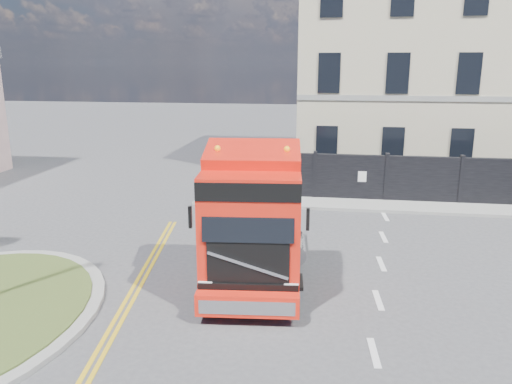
# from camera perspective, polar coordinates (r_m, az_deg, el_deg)

# --- Properties ---
(ground) EXTENTS (120.00, 120.00, 0.00)m
(ground) POSITION_cam_1_polar(r_m,az_deg,el_deg) (13.51, 0.86, -10.67)
(ground) COLOR #424244
(ground) RESTS_ON ground
(hoarding_fence) EXTENTS (18.80, 0.25, 2.00)m
(hoarding_fence) POSITION_cam_1_polar(r_m,az_deg,el_deg) (22.19, 21.19, 1.18)
(hoarding_fence) COLOR black
(hoarding_fence) RESTS_ON ground
(georgian_building) EXTENTS (12.30, 10.30, 12.80)m
(georgian_building) POSITION_cam_1_polar(r_m,az_deg,el_deg) (28.94, 17.81, 13.91)
(georgian_building) COLOR #C1B399
(georgian_building) RESTS_ON ground
(pavement_far) EXTENTS (20.00, 1.60, 0.12)m
(pavement_far) POSITION_cam_1_polar(r_m,az_deg,el_deg) (21.45, 20.02, -1.75)
(pavement_far) COLOR gray
(pavement_far) RESTS_ON ground
(truck) EXTENTS (2.87, 6.41, 3.73)m
(truck) POSITION_cam_1_polar(r_m,az_deg,el_deg) (12.90, -0.33, -3.90)
(truck) COLOR black
(truck) RESTS_ON ground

